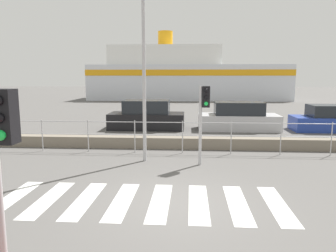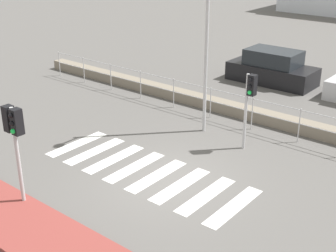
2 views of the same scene
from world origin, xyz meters
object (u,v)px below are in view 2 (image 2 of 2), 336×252
(traffic_light_far, at_px, (250,95))
(parked_car_black, at_px, (272,69))
(traffic_light_near, at_px, (14,129))
(streetlamp, at_px, (204,20))

(traffic_light_far, distance_m, parked_car_black, 7.93)
(traffic_light_near, bearing_deg, traffic_light_far, 66.84)
(traffic_light_near, xyz_separation_m, streetlamp, (0.88, 6.95, 1.88))
(streetlamp, height_order, parked_car_black, streetlamp)
(traffic_light_far, distance_m, streetlamp, 2.96)
(traffic_light_far, xyz_separation_m, parked_car_black, (-2.85, 7.30, -1.23))
(traffic_light_near, relative_size, streetlamp, 0.42)
(traffic_light_near, distance_m, traffic_light_far, 7.35)
(traffic_light_far, bearing_deg, traffic_light_near, -113.16)
(traffic_light_near, distance_m, parked_car_black, 14.13)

